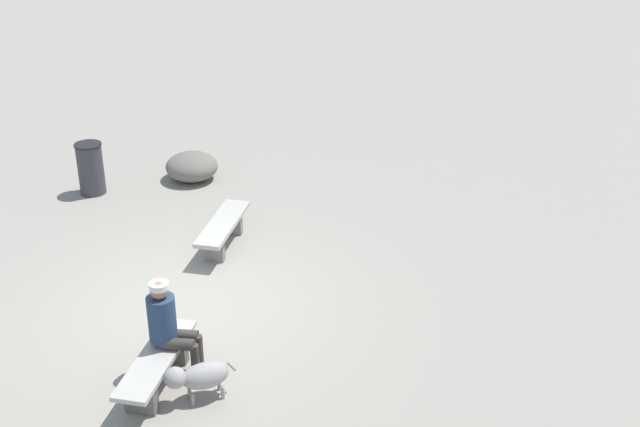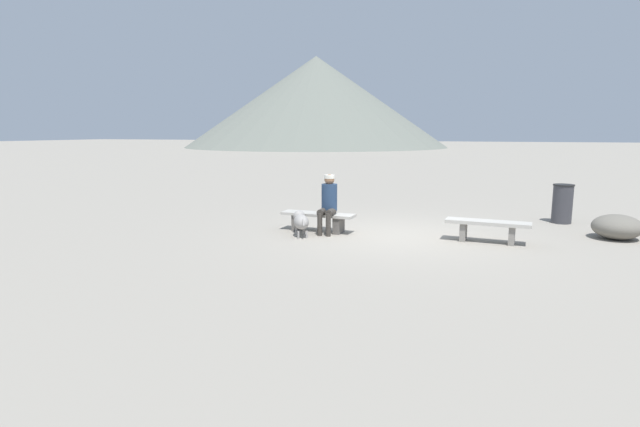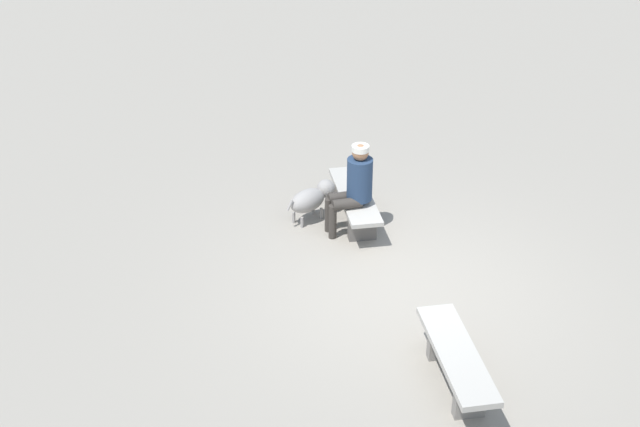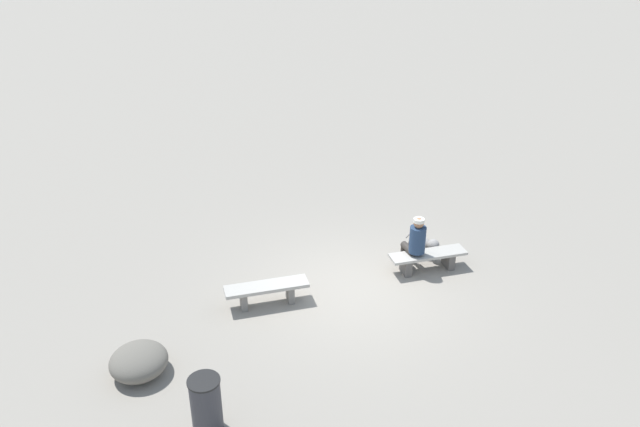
# 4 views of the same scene
# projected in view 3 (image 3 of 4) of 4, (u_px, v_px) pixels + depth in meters

# --- Properties ---
(ground) EXTENTS (210.00, 210.00, 0.06)m
(ground) POSITION_uv_depth(u_px,v_px,m) (402.00, 290.00, 10.84)
(ground) COLOR gray
(bench_left) EXTENTS (1.68, 0.54, 0.45)m
(bench_left) POSITION_uv_depth(u_px,v_px,m) (456.00, 360.00, 9.07)
(bench_left) COLOR gray
(bench_left) RESTS_ON ground
(bench_right) EXTENTS (1.72, 0.56, 0.42)m
(bench_right) POSITION_uv_depth(u_px,v_px,m) (355.00, 202.00, 12.14)
(bench_right) COLOR #605B56
(bench_right) RESTS_ON ground
(seated_person) EXTENTS (0.36, 0.63, 1.30)m
(seated_person) POSITION_uv_depth(u_px,v_px,m) (354.00, 183.00, 11.66)
(seated_person) COLOR navy
(seated_person) RESTS_ON ground
(dog) EXTENTS (0.58, 0.79, 0.52)m
(dog) POSITION_uv_depth(u_px,v_px,m) (312.00, 198.00, 12.16)
(dog) COLOR gray
(dog) RESTS_ON ground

